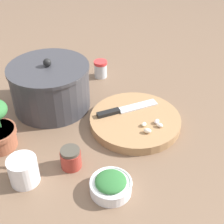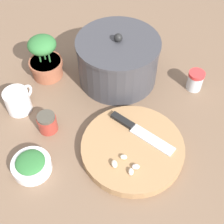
{
  "view_description": "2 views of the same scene",
  "coord_description": "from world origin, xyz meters",
  "px_view_note": "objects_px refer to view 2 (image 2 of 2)",
  "views": [
    {
      "loc": [
        -0.74,
        -0.31,
        0.67
      ],
      "look_at": [
        0.02,
        -0.04,
        0.06
      ],
      "focal_mm": 50.0,
      "sensor_mm": 36.0,
      "label": 1
    },
    {
      "loc": [
        -0.08,
        -0.6,
        0.8
      ],
      "look_at": [
        0.02,
        -0.02,
        0.08
      ],
      "focal_mm": 50.0,
      "sensor_mm": 36.0,
      "label": 2
    }
  ],
  "objects_px": {
    "herb_bowl": "(31,165)",
    "spice_jar": "(195,80)",
    "honey_jar": "(47,123)",
    "stock_pot": "(118,60)",
    "cutting_board": "(133,148)",
    "coffee_mug": "(18,101)",
    "garlic_cloves": "(125,165)",
    "chef_knife": "(138,130)",
    "potted_herb": "(45,60)"
  },
  "relations": [
    {
      "from": "herb_bowl",
      "to": "spice_jar",
      "type": "distance_m",
      "value": 0.61
    },
    {
      "from": "honey_jar",
      "to": "stock_pot",
      "type": "relative_size",
      "value": 0.22
    },
    {
      "from": "cutting_board",
      "to": "stock_pot",
      "type": "distance_m",
      "value": 0.32
    },
    {
      "from": "herb_bowl",
      "to": "coffee_mug",
      "type": "relative_size",
      "value": 1.16
    },
    {
      "from": "garlic_cloves",
      "to": "spice_jar",
      "type": "xyz_separation_m",
      "value": [
        0.3,
        0.29,
        -0.0
      ]
    },
    {
      "from": "herb_bowl",
      "to": "chef_knife",
      "type": "bearing_deg",
      "value": 11.21
    },
    {
      "from": "stock_pot",
      "to": "garlic_cloves",
      "type": "bearing_deg",
      "value": -96.69
    },
    {
      "from": "chef_knife",
      "to": "potted_herb",
      "type": "relative_size",
      "value": 1.12
    },
    {
      "from": "honey_jar",
      "to": "stock_pot",
      "type": "bearing_deg",
      "value": 37.22
    },
    {
      "from": "spice_jar",
      "to": "potted_herb",
      "type": "bearing_deg",
      "value": 163.72
    },
    {
      "from": "cutting_board",
      "to": "coffee_mug",
      "type": "bearing_deg",
      "value": 146.48
    },
    {
      "from": "potted_herb",
      "to": "spice_jar",
      "type": "bearing_deg",
      "value": -16.28
    },
    {
      "from": "chef_knife",
      "to": "potted_herb",
      "type": "xyz_separation_m",
      "value": [
        -0.26,
        0.32,
        0.04
      ]
    },
    {
      "from": "herb_bowl",
      "to": "honey_jar",
      "type": "height_order",
      "value": "honey_jar"
    },
    {
      "from": "cutting_board",
      "to": "stock_pot",
      "type": "relative_size",
      "value": 1.08
    },
    {
      "from": "garlic_cloves",
      "to": "stock_pot",
      "type": "bearing_deg",
      "value": 83.31
    },
    {
      "from": "garlic_cloves",
      "to": "stock_pot",
      "type": "xyz_separation_m",
      "value": [
        0.04,
        0.38,
        0.04
      ]
    },
    {
      "from": "chef_knife",
      "to": "honey_jar",
      "type": "distance_m",
      "value": 0.28
    },
    {
      "from": "cutting_board",
      "to": "coffee_mug",
      "type": "relative_size",
      "value": 3.11
    },
    {
      "from": "herb_bowl",
      "to": "spice_jar",
      "type": "height_order",
      "value": "spice_jar"
    },
    {
      "from": "cutting_board",
      "to": "stock_pot",
      "type": "height_order",
      "value": "stock_pot"
    },
    {
      "from": "chef_knife",
      "to": "coffee_mug",
      "type": "relative_size",
      "value": 1.87
    },
    {
      "from": "cutting_board",
      "to": "garlic_cloves",
      "type": "relative_size",
      "value": 3.91
    },
    {
      "from": "garlic_cloves",
      "to": "cutting_board",
      "type": "bearing_deg",
      "value": 60.99
    },
    {
      "from": "garlic_cloves",
      "to": "herb_bowl",
      "type": "distance_m",
      "value": 0.26
    },
    {
      "from": "spice_jar",
      "to": "honey_jar",
      "type": "xyz_separation_m",
      "value": [
        -0.51,
        -0.1,
        -0.0
      ]
    },
    {
      "from": "garlic_cloves",
      "to": "honey_jar",
      "type": "xyz_separation_m",
      "value": [
        -0.21,
        0.19,
        -0.01
      ]
    },
    {
      "from": "honey_jar",
      "to": "potted_herb",
      "type": "height_order",
      "value": "potted_herb"
    },
    {
      "from": "chef_knife",
      "to": "potted_herb",
      "type": "height_order",
      "value": "potted_herb"
    },
    {
      "from": "honey_jar",
      "to": "cutting_board",
      "type": "bearing_deg",
      "value": -26.67
    },
    {
      "from": "coffee_mug",
      "to": "cutting_board",
      "type": "bearing_deg",
      "value": -33.52
    },
    {
      "from": "chef_knife",
      "to": "garlic_cloves",
      "type": "bearing_deg",
      "value": 19.76
    },
    {
      "from": "cutting_board",
      "to": "stock_pot",
      "type": "xyz_separation_m",
      "value": [
        0.01,
        0.32,
        0.07
      ]
    },
    {
      "from": "coffee_mug",
      "to": "stock_pot",
      "type": "bearing_deg",
      "value": 15.29
    },
    {
      "from": "chef_knife",
      "to": "spice_jar",
      "type": "xyz_separation_m",
      "value": [
        0.24,
        0.18,
        0.0
      ]
    },
    {
      "from": "herb_bowl",
      "to": "stock_pot",
      "type": "distance_m",
      "value": 0.45
    },
    {
      "from": "spice_jar",
      "to": "potted_herb",
      "type": "distance_m",
      "value": 0.53
    },
    {
      "from": "cutting_board",
      "to": "garlic_cloves",
      "type": "height_order",
      "value": "garlic_cloves"
    },
    {
      "from": "herb_bowl",
      "to": "stock_pot",
      "type": "xyz_separation_m",
      "value": [
        0.3,
        0.33,
        0.06
      ]
    },
    {
      "from": "cutting_board",
      "to": "spice_jar",
      "type": "distance_m",
      "value": 0.35
    },
    {
      "from": "spice_jar",
      "to": "honey_jar",
      "type": "relative_size",
      "value": 1.12
    },
    {
      "from": "coffee_mug",
      "to": "stock_pot",
      "type": "relative_size",
      "value": 0.35
    },
    {
      "from": "garlic_cloves",
      "to": "honey_jar",
      "type": "height_order",
      "value": "honey_jar"
    },
    {
      "from": "chef_knife",
      "to": "stock_pot",
      "type": "relative_size",
      "value": 0.65
    },
    {
      "from": "cutting_board",
      "to": "potted_herb",
      "type": "relative_size",
      "value": 1.86
    },
    {
      "from": "honey_jar",
      "to": "potted_herb",
      "type": "bearing_deg",
      "value": 88.7
    },
    {
      "from": "spice_jar",
      "to": "potted_herb",
      "type": "relative_size",
      "value": 0.43
    },
    {
      "from": "cutting_board",
      "to": "coffee_mug",
      "type": "xyz_separation_m",
      "value": [
        -0.34,
        0.22,
        0.02
      ]
    },
    {
      "from": "stock_pot",
      "to": "potted_herb",
      "type": "bearing_deg",
      "value": 167.51
    },
    {
      "from": "chef_knife",
      "to": "potted_herb",
      "type": "bearing_deg",
      "value": -92.95
    }
  ]
}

